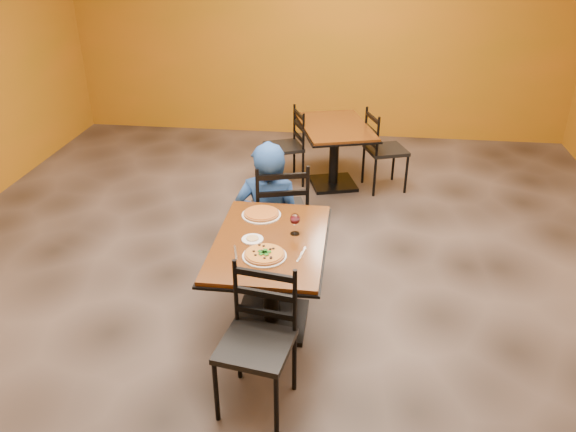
# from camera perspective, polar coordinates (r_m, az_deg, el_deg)

# --- Properties ---
(floor) EXTENTS (7.00, 8.00, 0.01)m
(floor) POSITION_cam_1_polar(r_m,az_deg,el_deg) (4.94, -0.81, -7.06)
(floor) COLOR black
(floor) RESTS_ON ground
(wall_back) EXTENTS (7.00, 0.01, 3.00)m
(wall_back) POSITION_cam_1_polar(r_m,az_deg,el_deg) (8.15, 3.21, 18.35)
(wall_back) COLOR #B86414
(wall_back) RESTS_ON ground
(table_main) EXTENTS (0.83, 1.23, 0.75)m
(table_main) POSITION_cam_1_polar(r_m,az_deg,el_deg) (4.22, -1.79, -4.69)
(table_main) COLOR #5B2E0E
(table_main) RESTS_ON floor
(table_second) EXTENTS (1.06, 1.30, 0.75)m
(table_second) POSITION_cam_1_polar(r_m,az_deg,el_deg) (6.60, 4.73, 7.52)
(table_second) COLOR #5B2E0E
(table_second) RESTS_ON floor
(chair_main_near) EXTENTS (0.50, 0.50, 0.96)m
(chair_main_near) POSITION_cam_1_polar(r_m,az_deg,el_deg) (3.59, -3.31, -13.06)
(chair_main_near) COLOR black
(chair_main_near) RESTS_ON floor
(chair_main_far) EXTENTS (0.57, 0.57, 1.03)m
(chair_main_far) POSITION_cam_1_polar(r_m,az_deg,el_deg) (5.02, -0.85, 0.39)
(chair_main_far) COLOR black
(chair_main_far) RESTS_ON floor
(chair_second_left) EXTENTS (0.53, 0.53, 0.90)m
(chair_second_left) POSITION_cam_1_polar(r_m,az_deg,el_deg) (6.68, -0.44, 6.96)
(chair_second_left) COLOR black
(chair_second_left) RESTS_ON floor
(chair_second_right) EXTENTS (0.55, 0.55, 0.94)m
(chair_second_right) POSITION_cam_1_polar(r_m,az_deg,el_deg) (6.63, 9.88, 6.56)
(chair_second_right) COLOR black
(chair_second_right) RESTS_ON floor
(diner) EXTENTS (0.60, 0.40, 1.20)m
(diner) POSITION_cam_1_polar(r_m,az_deg,el_deg) (4.94, -1.96, 0.98)
(diner) COLOR navy
(diner) RESTS_ON floor
(plate_main) EXTENTS (0.31, 0.31, 0.01)m
(plate_main) POSITION_cam_1_polar(r_m,az_deg,el_deg) (3.92, -2.39, -4.07)
(plate_main) COLOR white
(plate_main) RESTS_ON table_main
(pizza_main) EXTENTS (0.28, 0.28, 0.02)m
(pizza_main) POSITION_cam_1_polar(r_m,az_deg,el_deg) (3.91, -2.40, -3.87)
(pizza_main) COLOR #94350A
(pizza_main) RESTS_ON plate_main
(plate_far) EXTENTS (0.31, 0.31, 0.01)m
(plate_far) POSITION_cam_1_polar(r_m,az_deg,el_deg) (4.46, -2.71, 0.10)
(plate_far) COLOR white
(plate_far) RESTS_ON table_main
(pizza_far) EXTENTS (0.28, 0.28, 0.02)m
(pizza_far) POSITION_cam_1_polar(r_m,az_deg,el_deg) (4.45, -2.71, 0.29)
(pizza_far) COLOR orange
(pizza_far) RESTS_ON plate_far
(side_plate) EXTENTS (0.16, 0.16, 0.01)m
(side_plate) POSITION_cam_1_polar(r_m,az_deg,el_deg) (4.13, -3.61, -2.37)
(side_plate) COLOR white
(side_plate) RESTS_ON table_main
(dip) EXTENTS (0.09, 0.09, 0.01)m
(dip) POSITION_cam_1_polar(r_m,az_deg,el_deg) (4.12, -3.61, -2.26)
(dip) COLOR tan
(dip) RESTS_ON side_plate
(wine_glass) EXTENTS (0.08, 0.08, 0.18)m
(wine_glass) POSITION_cam_1_polar(r_m,az_deg,el_deg) (4.16, 0.71, -0.72)
(wine_glass) COLOR white
(wine_glass) RESTS_ON table_main
(fork) EXTENTS (0.07, 0.19, 0.00)m
(fork) POSITION_cam_1_polar(r_m,az_deg,el_deg) (3.98, -5.33, -3.70)
(fork) COLOR silver
(fork) RESTS_ON table_main
(knife) EXTENTS (0.05, 0.21, 0.00)m
(knife) POSITION_cam_1_polar(r_m,az_deg,el_deg) (3.95, 1.37, -3.89)
(knife) COLOR silver
(knife) RESTS_ON table_main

